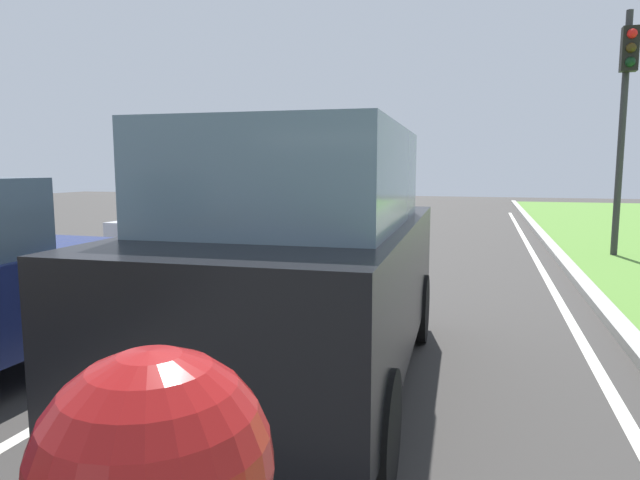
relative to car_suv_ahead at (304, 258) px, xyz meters
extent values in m
plane|color=#383533|center=(-0.99, 5.26, -1.17)|extent=(60.00, 60.00, 0.00)
cube|color=silver|center=(-1.69, 5.26, -1.16)|extent=(0.12, 32.00, 0.01)
cube|color=silver|center=(2.61, 5.26, -1.16)|extent=(0.12, 32.00, 0.01)
cube|color=#9E9B93|center=(3.11, 5.26, -1.11)|extent=(0.24, 48.00, 0.12)
cube|color=black|center=(0.00, 0.04, -0.24)|extent=(2.05, 4.56, 1.10)
cube|color=slate|center=(0.00, -0.11, 0.71)|extent=(1.79, 2.76, 0.80)
cylinder|color=black|center=(-0.93, 1.54, -0.79)|extent=(0.25, 0.77, 0.76)
cylinder|color=black|center=(0.82, 1.60, -0.79)|extent=(0.25, 0.77, 0.76)
cylinder|color=black|center=(-0.82, -1.52, -0.79)|extent=(0.25, 0.77, 0.76)
cylinder|color=black|center=(0.92, -1.46, -0.79)|extent=(0.25, 0.77, 0.76)
cylinder|color=black|center=(-2.25, 0.14, -0.85)|extent=(0.24, 0.65, 0.64)
cube|color=silver|center=(-3.36, 4.62, -0.47)|extent=(1.70, 3.73, 0.80)
cube|color=slate|center=(-3.36, 4.37, 0.27)|extent=(1.51, 1.93, 0.68)
cylinder|color=black|center=(-4.09, 5.89, -0.87)|extent=(0.23, 0.60, 0.60)
cylinder|color=black|center=(-2.58, 5.86, -0.87)|extent=(0.23, 0.60, 0.60)
cylinder|color=black|center=(-4.13, 3.37, -0.87)|extent=(0.23, 0.60, 0.60)
cylinder|color=black|center=(-2.63, 3.34, -0.87)|extent=(0.23, 0.60, 0.60)
sphere|color=maroon|center=(1.13, -4.06, 0.43)|extent=(0.28, 0.28, 0.28)
cylinder|color=#2D2D2D|center=(4.27, 8.85, 1.44)|extent=(0.14, 0.14, 5.21)
cube|color=black|center=(4.27, 8.65, 3.22)|extent=(0.32, 0.24, 0.90)
sphere|color=red|center=(4.27, 8.52, 3.50)|extent=(0.20, 0.20, 0.20)
sphere|color=#382B0C|center=(4.27, 8.52, 3.22)|extent=(0.20, 0.20, 0.20)
sphere|color=black|center=(4.27, 8.52, 2.94)|extent=(0.20, 0.20, 0.20)
camera|label=1|loc=(1.49, -4.59, 0.78)|focal=31.36mm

